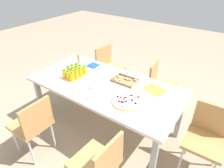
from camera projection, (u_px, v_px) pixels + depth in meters
ground_plane at (106, 125)px, 2.95m from camera, size 12.00×12.00×0.00m
party_table at (105, 88)px, 2.59m from camera, size 2.01×0.97×0.73m
chair_near_right at (99, 163)px, 1.82m from camera, size 0.42×0.42×0.83m
chair_end at (207, 135)px, 2.11m from camera, size 0.41×0.41×0.83m
chair_far_left at (108, 65)px, 3.56m from camera, size 0.45×0.45×0.83m
chair_far_right at (160, 83)px, 3.03m from camera, size 0.45×0.45×0.83m
chair_near_left at (33, 123)px, 2.27m from camera, size 0.40×0.40×0.83m
juice_bottle_0 at (65, 74)px, 2.66m from camera, size 0.06×0.06×0.13m
juice_bottle_1 at (68, 75)px, 2.63m from camera, size 0.06×0.06×0.14m
juice_bottle_2 at (72, 77)px, 2.59m from camera, size 0.06×0.06×0.14m
juice_bottle_3 at (69, 71)px, 2.72m from camera, size 0.06×0.06×0.15m
juice_bottle_4 at (72, 73)px, 2.68m from camera, size 0.06×0.06×0.15m
juice_bottle_5 at (77, 75)px, 2.64m from camera, size 0.06×0.06×0.14m
juice_bottle_6 at (73, 69)px, 2.76m from camera, size 0.06×0.06×0.15m
juice_bottle_7 at (76, 71)px, 2.74m from camera, size 0.05×0.05×0.14m
juice_bottle_8 at (80, 72)px, 2.69m from camera, size 0.06×0.06×0.15m
juice_bottle_9 at (77, 68)px, 2.82m from camera, size 0.06×0.06×0.13m
juice_bottle_10 at (80, 69)px, 2.79m from camera, size 0.06×0.06×0.13m
juice_bottle_11 at (85, 70)px, 2.75m from camera, size 0.06×0.06×0.14m
fruit_pizza at (127, 101)px, 2.23m from camera, size 0.36×0.36×0.05m
snack_tray at (124, 80)px, 2.62m from camera, size 0.32×0.22×0.04m
plate_stack at (96, 86)px, 2.49m from camera, size 0.18×0.18×0.02m
napkin_stack at (93, 65)px, 3.01m from camera, size 0.15×0.15×0.02m
cardboard_tube at (79, 59)px, 3.06m from camera, size 0.04×0.04×0.14m
paper_folder at (155, 90)px, 2.44m from camera, size 0.30×0.25×0.01m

